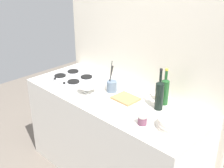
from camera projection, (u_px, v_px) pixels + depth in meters
counter_block at (112, 137)px, 2.78m from camera, size 1.80×0.70×0.90m
backsplash_panel at (140, 56)px, 2.72m from camera, size 1.90×0.06×2.39m
stovetop_hob at (73, 78)px, 2.95m from camera, size 0.44×0.38×0.04m
plate_stack at (173, 124)px, 2.09m from camera, size 0.22×0.22×0.08m
wine_bottle_leftmost at (159, 94)px, 2.32m from camera, size 0.07×0.07×0.36m
wine_bottle_mid_left at (165, 91)px, 2.40m from camera, size 0.07×0.07×0.33m
mixing_bowl at (87, 89)px, 2.64m from camera, size 0.17×0.17×0.07m
butter_dish at (100, 99)px, 2.47m from camera, size 0.16×0.12×0.07m
utensil_crock at (112, 86)px, 2.66m from camera, size 0.10×0.10×0.30m
condiment_jar_front at (142, 120)px, 2.14m from camera, size 0.07×0.07×0.08m
cutting_board at (126, 98)px, 2.53m from camera, size 0.22×0.19×0.02m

